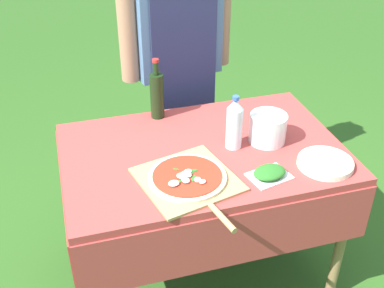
# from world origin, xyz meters

# --- Properties ---
(ground_plane) EXTENTS (12.00, 12.00, 0.00)m
(ground_plane) POSITION_xyz_m (0.00, 0.00, 0.00)
(ground_plane) COLOR #2D5B1E
(prep_table) EXTENTS (1.28, 0.84, 0.78)m
(prep_table) POSITION_xyz_m (0.00, 0.00, 0.68)
(prep_table) COLOR #A83D38
(prep_table) RESTS_ON ground
(person_cook) EXTENTS (0.64, 0.27, 1.71)m
(person_cook) POSITION_xyz_m (0.06, 0.69, 1.01)
(person_cook) COLOR #4C4C51
(person_cook) RESTS_ON ground
(pizza_on_peel) EXTENTS (0.45, 0.57, 0.05)m
(pizza_on_peel) POSITION_xyz_m (-0.13, -0.21, 0.79)
(pizza_on_peel) COLOR tan
(pizza_on_peel) RESTS_ON prep_table
(oil_bottle) EXTENTS (0.07, 0.07, 0.31)m
(oil_bottle) POSITION_xyz_m (-0.13, 0.35, 0.90)
(oil_bottle) COLOR black
(oil_bottle) RESTS_ON prep_table
(water_bottle) EXTENTS (0.07, 0.07, 0.26)m
(water_bottle) POSITION_xyz_m (0.14, -0.01, 0.90)
(water_bottle) COLOR silver
(water_bottle) RESTS_ON prep_table
(herb_container) EXTENTS (0.19, 0.16, 0.04)m
(herb_container) POSITION_xyz_m (0.20, -0.27, 0.80)
(herb_container) COLOR silver
(herb_container) RESTS_ON prep_table
(mixing_tub) EXTENTS (0.17, 0.17, 0.14)m
(mixing_tub) POSITION_xyz_m (0.31, -0.01, 0.85)
(mixing_tub) COLOR silver
(mixing_tub) RESTS_ON prep_table
(plate_stack) EXTENTS (0.24, 0.24, 0.02)m
(plate_stack) POSITION_xyz_m (0.47, -0.26, 0.79)
(plate_stack) COLOR beige
(plate_stack) RESTS_ON prep_table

